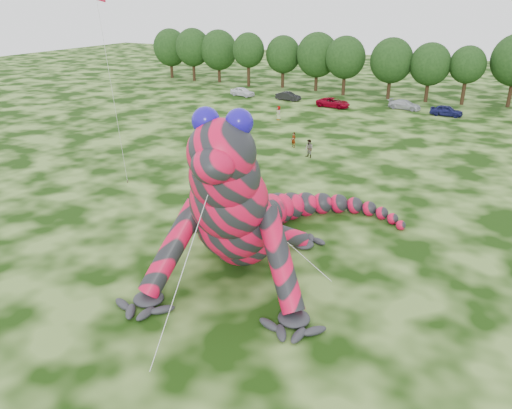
{
  "coord_description": "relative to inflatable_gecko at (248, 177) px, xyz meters",
  "views": [
    {
      "loc": [
        8.36,
        -24.68,
        15.24
      ],
      "look_at": [
        -4.06,
        -0.82,
        4.0
      ],
      "focal_mm": 35.0,
      "sensor_mm": 36.0,
      "label": 1
    }
  ],
  "objects": [
    {
      "name": "spectator_1",
      "position": [
        -4.33,
        21.06,
        -4.29
      ],
      "size": [
        1.12,
        1.02,
        1.88
      ],
      "primitive_type": "imported",
      "rotation": [
        0.0,
        0.0,
        5.87
      ],
      "color": "gray",
      "rests_on": "ground"
    },
    {
      "name": "tree_3",
      "position": [
        -30.59,
        56.89,
        -0.51
      ],
      "size": [
        5.81,
        5.23,
        9.44
      ],
      "primitive_type": null,
      "color": "black",
      "rests_on": "ground"
    },
    {
      "name": "tree_2",
      "position": [
        -37.89,
        58.58,
        -0.41
      ],
      "size": [
        7.04,
        6.34,
        9.64
      ],
      "primitive_type": null,
      "color": "black",
      "rests_on": "ground"
    },
    {
      "name": "tree_5",
      "position": [
        -18.0,
        58.26,
        -0.33
      ],
      "size": [
        7.16,
        6.44,
        9.8
      ],
      "primitive_type": null,
      "color": "black",
      "rests_on": "ground"
    },
    {
      "name": "car_2",
      "position": [
        -10.53,
        46.14,
        -4.53
      ],
      "size": [
        5.17,
        2.73,
        1.39
      ],
      "primitive_type": "imported",
      "rotation": [
        0.0,
        0.0,
        1.48
      ],
      "color": "maroon",
      "rests_on": "ground"
    },
    {
      "name": "car_0",
      "position": [
        -26.86,
        47.81,
        -4.5
      ],
      "size": [
        4.5,
        2.45,
        1.45
      ],
      "primitive_type": "imported",
      "rotation": [
        0.0,
        0.0,
        1.39
      ],
      "color": "white",
      "rests_on": "ground"
    },
    {
      "name": "tree_1",
      "position": [
        -43.23,
        57.87,
        -0.32
      ],
      "size": [
        6.74,
        6.07,
        9.81
      ],
      "primitive_type": null,
      "color": "black",
      "rests_on": "ground"
    },
    {
      "name": "car_3",
      "position": [
        -0.81,
        49.59,
        -4.55
      ],
      "size": [
        4.9,
        2.52,
        1.36
      ],
      "primitive_type": "imported",
      "rotation": [
        0.0,
        0.0,
        1.43
      ],
      "color": "#B0B3B9",
      "rests_on": "ground"
    },
    {
      "name": "spectator_0",
      "position": [
        -7.23,
        23.78,
        -4.39
      ],
      "size": [
        0.72,
        0.62,
        1.67
      ],
      "primitive_type": "imported",
      "rotation": [
        0.0,
        0.0,
        5.84
      ],
      "color": "gray",
      "rests_on": "ground"
    },
    {
      "name": "tree_8",
      "position": [
        0.91,
        56.81,
        -0.76
      ],
      "size": [
        6.14,
        5.53,
        8.94
      ],
      "primitive_type": null,
      "color": "black",
      "rests_on": "ground"
    },
    {
      "name": "tree_7",
      "position": [
        -4.95,
        56.62,
        -0.49
      ],
      "size": [
        6.68,
        6.01,
        9.48
      ],
      "primitive_type": null,
      "color": "black",
      "rests_on": "ground"
    },
    {
      "name": "tree_6",
      "position": [
        -12.43,
        56.51,
        -0.48
      ],
      "size": [
        6.52,
        5.86,
        9.49
      ],
      "primitive_type": null,
      "color": "black",
      "rests_on": "ground"
    },
    {
      "name": "car_1",
      "position": [
        -18.65,
        47.93,
        -4.56
      ],
      "size": [
        4.13,
        1.71,
        1.33
      ],
      "primitive_type": "imported",
      "rotation": [
        0.0,
        0.0,
        1.5
      ],
      "color": "black",
      "rests_on": "ground"
    },
    {
      "name": "spectator_4",
      "position": [
        -14.29,
        35.04,
        -4.31
      ],
      "size": [
        1.05,
        1.04,
        1.84
      ],
      "primitive_type": "imported",
      "rotation": [
        0.0,
        0.0,
        5.51
      ],
      "color": "gray",
      "rests_on": "ground"
    },
    {
      "name": "tree_4",
      "position": [
        -24.51,
        58.53,
        -0.7
      ],
      "size": [
        6.22,
        5.6,
        9.06
      ],
      "primitive_type": null,
      "color": "black",
      "rests_on": "ground"
    },
    {
      "name": "flying_kite",
      "position": [
        -13.88,
        3.54,
        9.12
      ],
      "size": [
        2.91,
        3.91,
        16.28
      ],
      "color": "#DE1B42",
      "rests_on": "ground"
    },
    {
      "name": "ground",
      "position": [
        5.13,
        -0.18,
        -5.23
      ],
      "size": [
        240.0,
        240.0,
        0.0
      ],
      "primitive_type": "plane",
      "color": "#16330A",
      "rests_on": "ground"
    },
    {
      "name": "inflatable_gecko",
      "position": [
        0.0,
        0.0,
        0.0
      ],
      "size": [
        22.3,
        24.67,
        10.46
      ],
      "primitive_type": null,
      "rotation": [
        0.0,
        0.0,
        0.25
      ],
      "color": "red",
      "rests_on": "ground"
    },
    {
      "name": "tree_9",
      "position": [
        6.19,
        57.17,
        -0.89
      ],
      "size": [
        5.27,
        4.74,
        8.68
      ],
      "primitive_type": null,
      "color": "black",
      "rests_on": "ground"
    },
    {
      "name": "car_4",
      "position": [
        5.26,
        47.79,
        -4.49
      ],
      "size": [
        4.42,
        2.0,
        1.47
      ],
      "primitive_type": "imported",
      "rotation": [
        0.0,
        0.0,
        1.51
      ],
      "color": "#16184E",
      "rests_on": "ground"
    },
    {
      "name": "tree_0",
      "position": [
        -49.43,
        59.06,
        -0.47
      ],
      "size": [
        6.91,
        6.22,
        9.51
      ],
      "primitive_type": null,
      "color": "black",
      "rests_on": "ground"
    }
  ]
}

